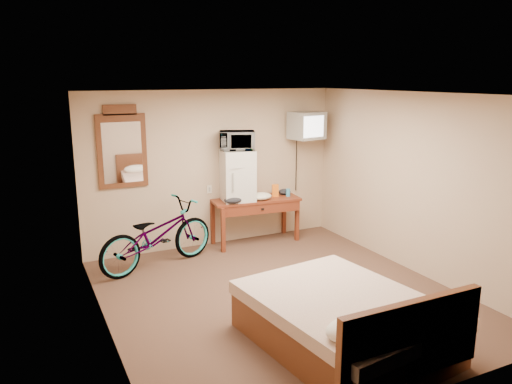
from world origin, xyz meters
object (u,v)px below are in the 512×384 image
desk (256,206)px  microwave (237,141)px  bicycle (157,235)px  mini_fridge (237,175)px  bed (347,322)px  wall_mirror (122,148)px  crt_television (307,126)px  blue_cup (288,193)px

desk → microwave: size_ratio=2.73×
microwave → bicycle: 1.94m
mini_fridge → bed: bearing=-95.2°
wall_mirror → bicycle: wall_mirror is taller
desk → wall_mirror: bearing=172.4°
bed → microwave: bearing=84.8°
mini_fridge → crt_television: bearing=-1.6°
wall_mirror → desk: bearing=-7.6°
crt_television → blue_cup: bearing=-166.8°
desk → crt_television: 1.57m
microwave → mini_fridge: bearing=-102.0°
crt_television → bed: crt_television is taller
mini_fridge → wall_mirror: 1.83m
microwave → desk: bearing=10.9°
wall_mirror → mini_fridge: bearing=-7.1°
blue_cup → wall_mirror: bearing=172.5°
wall_mirror → bicycle: (0.30, -0.63, -1.19)m
crt_television → bicycle: size_ratio=0.35×
mini_fridge → crt_television: 1.45m
mini_fridge → bed: (-0.31, -3.43, -0.86)m
crt_television → bed: (-1.56, -3.40, -1.61)m
microwave → wall_mirror: (-1.75, 0.22, -0.04)m
desk → crt_television: bearing=1.4°
microwave → bicycle: bearing=-142.4°
crt_television → bicycle: 3.06m
blue_cup → crt_television: crt_television is taller
desk → bed: bed is taller
desk → crt_television: (0.94, 0.02, 1.26)m
microwave → bicycle: microwave is taller
blue_cup → bicycle: size_ratio=0.07×
mini_fridge → blue_cup: bearing=-8.3°
blue_cup → bed: (-1.18, -3.31, -0.52)m
desk → microwave: microwave is taller
bicycle → mini_fridge: bearing=-92.0°
mini_fridge → microwave: (0.00, 0.00, 0.56)m
mini_fridge → microwave: microwave is taller
mini_fridge → blue_cup: (0.86, -0.13, -0.34)m
bed → crt_television: bearing=65.3°
microwave → bicycle: size_ratio=0.30×
mini_fridge → blue_cup: 0.94m
microwave → bed: 3.73m
microwave → crt_television: size_ratio=0.86×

